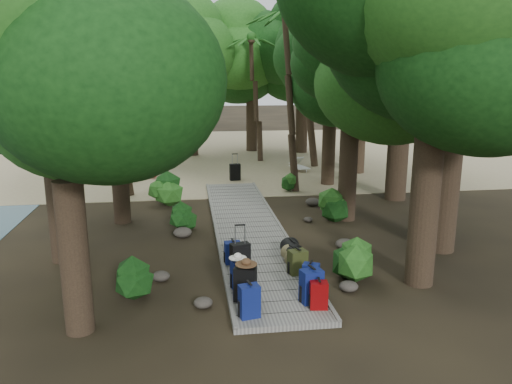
{
  "coord_description": "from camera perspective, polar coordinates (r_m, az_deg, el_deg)",
  "views": [
    {
      "loc": [
        -1.71,
        -13.06,
        4.56
      ],
      "look_at": [
        0.34,
        1.75,
        1.0
      ],
      "focal_mm": 35.0,
      "sensor_mm": 36.0,
      "label": 1
    }
  ],
  "objects": [
    {
      "name": "sun_lounger",
      "position": [
        23.95,
        4.99,
        3.12
      ],
      "size": [
        1.02,
        1.86,
        0.57
      ],
      "primitive_type": null,
      "rotation": [
        0.0,
        0.0,
        0.27
      ],
      "color": "silver",
      "rests_on": "sand_beach"
    },
    {
      "name": "palm_right_b",
      "position": [
        25.14,
        6.77,
        13.57
      ],
      "size": [
        4.84,
        4.84,
        9.35
      ],
      "primitive_type": null,
      "color": "#154413",
      "rests_on": "ground"
    },
    {
      "name": "shrub_left_c",
      "position": [
        17.96,
        -10.43,
        0.31
      ],
      "size": [
        1.25,
        1.25,
        1.13
      ],
      "primitive_type": null,
      "color": "#1F4F17",
      "rests_on": "ground"
    },
    {
      "name": "shrub_right_b",
      "position": [
        15.96,
        9.15,
        -1.42
      ],
      "size": [
        1.17,
        1.17,
        1.06
      ],
      "primitive_type": null,
      "color": "#1F4F17",
      "rests_on": "ground"
    },
    {
      "name": "backpack_right_b",
      "position": [
        10.09,
        6.35,
        -10.45
      ],
      "size": [
        0.48,
        0.38,
        0.75
      ],
      "primitive_type": null,
      "rotation": [
        0.0,
        0.0,
        0.24
      ],
      "color": "navy",
      "rests_on": "boardwalk"
    },
    {
      "name": "rock_right_a",
      "position": [
        11.07,
        10.54,
        -10.54
      ],
      "size": [
        0.41,
        0.37,
        0.23
      ],
      "primitive_type": null,
      "color": "#4C473F",
      "rests_on": "ground"
    },
    {
      "name": "palm_left_a",
      "position": [
        19.21,
        -15.78,
        11.03
      ],
      "size": [
        4.94,
        4.94,
        7.86
      ],
      "primitive_type": null,
      "color": "#154413",
      "rests_on": "ground"
    },
    {
      "name": "tree_right_f",
      "position": [
        23.59,
        11.96,
        14.78
      ],
      "size": [
        5.87,
        5.87,
        10.49
      ],
      "primitive_type": null,
      "color": "black",
      "rests_on": "ground"
    },
    {
      "name": "lone_suitcase_on_sand",
      "position": [
        21.74,
        -2.41,
        2.29
      ],
      "size": [
        0.48,
        0.3,
        0.72
      ],
      "primitive_type": null,
      "rotation": [
        0.0,
        0.0,
        0.09
      ],
      "color": "black",
      "rests_on": "sand_beach"
    },
    {
      "name": "suitcase_on_boardwalk",
      "position": [
        11.52,
        -1.82,
        -7.49
      ],
      "size": [
        0.48,
        0.35,
        0.68
      ],
      "primitive_type": null,
      "rotation": [
        0.0,
        0.0,
        0.28
      ],
      "color": "black",
      "rests_on": "boardwalk"
    },
    {
      "name": "rock_left_d",
      "position": [
        16.64,
        -8.17,
        -2.35
      ],
      "size": [
        0.3,
        0.27,
        0.17
      ],
      "primitive_type": null,
      "color": "#4C473F",
      "rests_on": "ground"
    },
    {
      "name": "tree_right_e",
      "position": [
        20.79,
        8.53,
        11.59
      ],
      "size": [
        4.4,
        4.4,
        7.91
      ],
      "primitive_type": null,
      "color": "black",
      "rests_on": "ground"
    },
    {
      "name": "backpack_left_d",
      "position": [
        12.04,
        -2.68,
        -6.78
      ],
      "size": [
        0.4,
        0.31,
        0.58
      ],
      "primitive_type": null,
      "rotation": [
        0.0,
        0.0,
        0.08
      ],
      "color": "navy",
      "rests_on": "boardwalk"
    },
    {
      "name": "hat_white",
      "position": [
        10.5,
        -2.1,
        -7.24
      ],
      "size": [
        0.37,
        0.37,
        0.12
      ],
      "primitive_type": null,
      "color": "silver",
      "rests_on": "backpack_left_c"
    },
    {
      "name": "rock_left_c",
      "position": [
        14.43,
        -8.39,
        -4.58
      ],
      "size": [
        0.52,
        0.47,
        0.29
      ],
      "primitive_type": null,
      "color": "#4C473F",
      "rests_on": "ground"
    },
    {
      "name": "backpack_right_c",
      "position": [
        10.78,
        6.29,
        -9.33
      ],
      "size": [
        0.41,
        0.37,
        0.58
      ],
      "primitive_type": null,
      "rotation": [
        0.0,
        0.0,
        -0.45
      ],
      "color": "navy",
      "rests_on": "boardwalk"
    },
    {
      "name": "tree_back_d",
      "position": [
        27.15,
        -16.08,
        11.77
      ],
      "size": [
        4.84,
        4.84,
        8.06
      ],
      "primitive_type": null,
      "color": "black",
      "rests_on": "ground"
    },
    {
      "name": "tree_left_a",
      "position": [
        8.88,
        -21.22,
        6.8
      ],
      "size": [
        4.42,
        4.42,
        7.36
      ],
      "primitive_type": null,
      "color": "black",
      "rests_on": "ground"
    },
    {
      "name": "tree_right_d",
      "position": [
        18.78,
        16.65,
        15.61
      ],
      "size": [
        5.96,
        5.96,
        10.93
      ],
      "primitive_type": null,
      "color": "black",
      "rests_on": "ground"
    },
    {
      "name": "shrub_left_b",
      "position": [
        14.86,
        -8.01,
        -3.15
      ],
      "size": [
        0.81,
        0.81,
        0.72
      ],
      "primitive_type": null,
      "color": "#1F4F17",
      "rests_on": "ground"
    },
    {
      "name": "rock_right_d",
      "position": [
        17.75,
        6.49,
        -1.12
      ],
      "size": [
        0.5,
        0.45,
        0.28
      ],
      "primitive_type": null,
      "color": "#4C473F",
      "rests_on": "ground"
    },
    {
      "name": "palm_right_a",
      "position": [
        19.59,
        4.91,
        9.88
      ],
      "size": [
        3.96,
        3.96,
        6.75
      ],
      "primitive_type": null,
      "color": "#154413",
      "rests_on": "ground"
    },
    {
      "name": "palm_right_c",
      "position": [
        26.52,
        0.92,
        10.32
      ],
      "size": [
        3.94,
        3.94,
        6.27
      ],
      "primitive_type": null,
      "color": "#154413",
      "rests_on": "ground"
    },
    {
      "name": "tree_back_a",
      "position": [
        28.43,
        -7.55,
        13.72
      ],
      "size": [
        5.52,
        5.52,
        9.55
      ],
      "primitive_type": null,
      "color": "black",
      "rests_on": "ground"
    },
    {
      "name": "duffel_right_black",
      "position": [
        12.46,
        4.14,
        -6.53
      ],
      "size": [
        0.5,
        0.7,
        0.41
      ],
      "primitive_type": null,
      "rotation": [
        0.0,
        0.0,
        0.15
      ],
      "color": "black",
      "rests_on": "boardwalk"
    },
    {
      "name": "ground",
      "position": [
        13.94,
        -0.4,
        -5.71
      ],
      "size": [
        120.0,
        120.0,
        0.0
      ],
      "primitive_type": "plane",
      "color": "#322919",
      "rests_on": "ground"
    },
    {
      "name": "tree_back_b",
      "position": [
        29.91,
        -0.51,
        13.56
      ],
      "size": [
        5.2,
        5.2,
        9.29
      ],
      "primitive_type": null,
      "color": "black",
      "rests_on": "ground"
    },
    {
      "name": "tree_right_c",
      "position": [
        15.65,
        10.86,
        11.47
      ],
      "size": [
        4.74,
        4.74,
        8.2
      ],
      "primitive_type": null,
      "color": "black",
      "rests_on": "ground"
    },
    {
      "name": "tree_left_b",
      "position": [
        12.71,
        -22.6,
        9.49
      ],
      "size": [
        4.35,
        4.35,
        7.84
      ],
      "primitive_type": null,
      "color": "black",
      "rests_on": "ground"
    },
    {
      "name": "duffel_right_khaki",
      "position": [
        12.14,
        4.17,
        -7.19
      ],
      "size": [
        0.5,
        0.62,
        0.37
      ],
      "primitive_type": null,
      "rotation": [
        0.0,
        0.0,
        0.27
      ],
      "color": "olive",
      "rests_on": "boardwalk"
    },
    {
      "name": "hat_brown",
      "position": [
        9.88,
        -1.14,
        -7.91
      ],
      "size": [
        0.44,
        0.44,
        0.13
      ],
      "primitive_type": null,
      "color": "#51351E",
      "rests_on": "backpack_left_b"
    },
    {
      "name": "backpack_left_b",
      "position": [
        10.1,
        -1.24,
        -10.23
      ],
      "size": [
        0.5,
        0.42,
        0.79
      ],
      "primitive_type": null,
      "rotation": [
        0.0,
        0.0,
        -0.31
      ],
      "color": "black",
      "rests_on": "boardwalk"
    },
    {
      "name": "shrub_right_a",
      "position": [
        11.45,
        11.34,
        -7.72
      ],
      "size": [
        1.08,
        1.08,
        0.97
      ],
      "primitive_type": null,
      "color": "#1F4F17",
      "rests_on": "ground"
    },
    {
      "name": "backpack_left_a",
      "position": [
        9.48,
        -0.78,
        -12.18
      ],
      "size": [
        0.42,
        0.33,
        0.7
      ],
      "primitive_type": null,
      "rotation": [
        0.0,
        0.0,
        0.21
      ],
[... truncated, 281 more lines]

